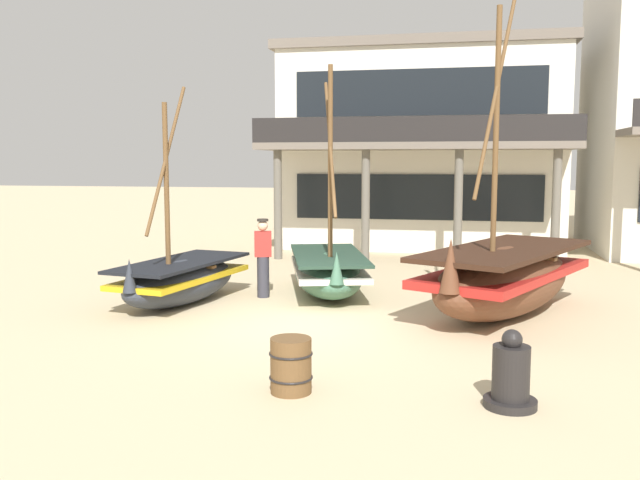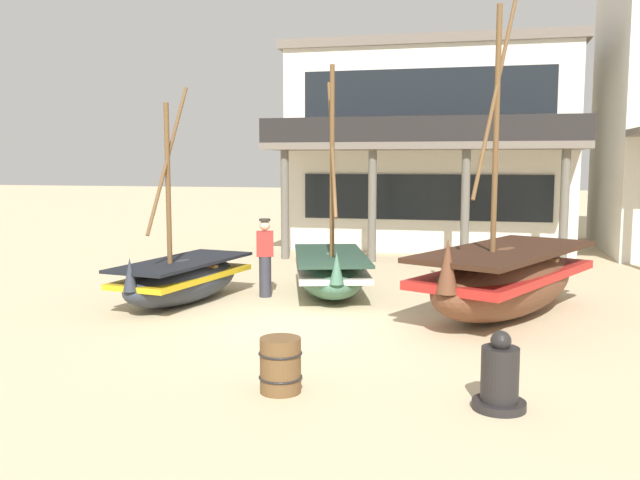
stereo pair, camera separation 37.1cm
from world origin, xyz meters
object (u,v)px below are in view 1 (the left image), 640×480
at_px(wooden_barrel, 291,365).
at_px(capstan_winch, 511,377).
at_px(fishing_boat_far_right, 181,279).
at_px(fisherman_by_hull, 263,259).
at_px(fishing_boat_near_left, 328,271).
at_px(fishing_boat_centre_large, 504,278).
at_px(harbor_building_main, 423,147).

bearing_deg(wooden_barrel, capstan_winch, 0.65).
relative_size(fishing_boat_far_right, fisherman_by_hull, 2.61).
bearing_deg(fishing_boat_near_left, capstan_winch, -61.39).
relative_size(fishing_boat_centre_large, wooden_barrel, 8.95).
xyz_separation_m(fishing_boat_centre_large, capstan_winch, (-0.19, -5.05, -0.34)).
bearing_deg(fishing_boat_far_right, fishing_boat_near_left, 29.27).
distance_m(fishing_boat_near_left, wooden_barrel, 6.39).
relative_size(fishing_boat_near_left, fishing_boat_centre_large, 0.78).
xyz_separation_m(fishing_boat_near_left, capstan_winch, (3.44, -6.31, -0.14)).
bearing_deg(wooden_barrel, fishing_boat_far_right, 126.45).
relative_size(fishing_boat_far_right, harbor_building_main, 0.46).
relative_size(wooden_barrel, harbor_building_main, 0.07).
bearing_deg(fishing_boat_centre_large, wooden_barrel, -119.43).
bearing_deg(wooden_barrel, fishing_boat_near_left, 96.92).
bearing_deg(capstan_winch, harbor_building_main, 96.95).
distance_m(fishing_boat_far_right, capstan_winch, 7.83).
distance_m(fishing_boat_centre_large, harbor_building_main, 12.14).
bearing_deg(wooden_barrel, fisherman_by_hull, 109.79).
bearing_deg(fishing_boat_far_right, harbor_building_main, 70.67).
relative_size(fishing_boat_near_left, fishing_boat_far_right, 1.11).
relative_size(fishing_boat_far_right, capstan_winch, 4.66).
bearing_deg(fishing_boat_far_right, fisherman_by_hull, 33.73).
bearing_deg(harbor_building_main, capstan_winch, -83.05).
distance_m(fishing_boat_centre_large, capstan_winch, 5.06).
distance_m(fishing_boat_near_left, fishing_boat_centre_large, 3.85).
bearing_deg(fishing_boat_far_right, wooden_barrel, -53.55).
height_order(fishing_boat_near_left, harbor_building_main, harbor_building_main).
xyz_separation_m(fishing_boat_far_right, capstan_winch, (6.21, -4.76, -0.13)).
bearing_deg(fishing_boat_centre_large, harbor_building_main, 100.82).
bearing_deg(fisherman_by_hull, harbor_building_main, 76.06).
bearing_deg(capstan_winch, wooden_barrel, -179.35).
xyz_separation_m(capstan_winch, wooden_barrel, (-2.67, -0.03, -0.02)).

